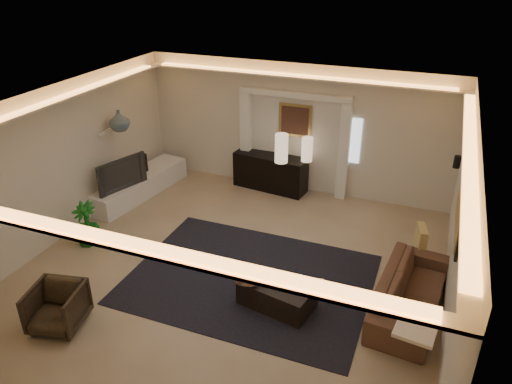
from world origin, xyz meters
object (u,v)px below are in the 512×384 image
(console, at_px, (270,173))
(sofa, at_px, (410,292))
(coffee_table, at_px, (277,295))
(armchair, at_px, (57,307))

(console, relative_size, sofa, 0.76)
(console, distance_m, sofa, 4.76)
(console, xyz_separation_m, sofa, (3.47, -3.26, -0.07))
(sofa, bearing_deg, coffee_table, 114.65)
(armchair, bearing_deg, sofa, 13.21)
(coffee_table, bearing_deg, console, 122.53)
(coffee_table, bearing_deg, sofa, 30.30)
(console, relative_size, armchair, 2.28)
(sofa, xyz_separation_m, armchair, (-4.78, -2.28, 0.01))
(sofa, bearing_deg, console, 52.32)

